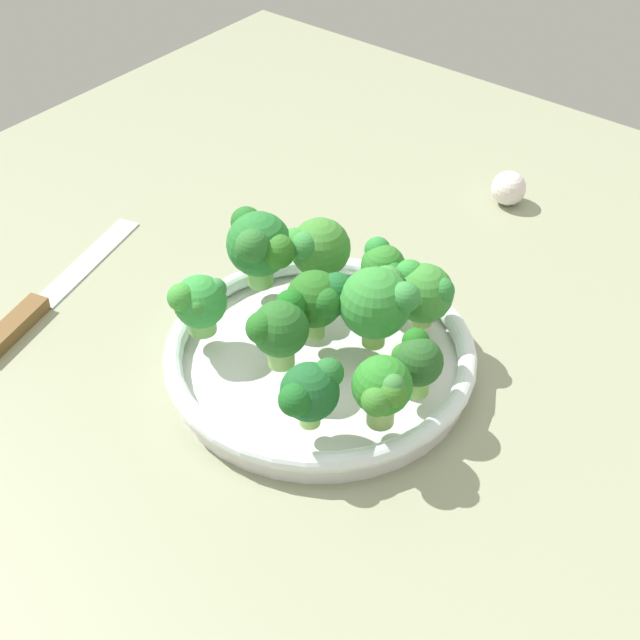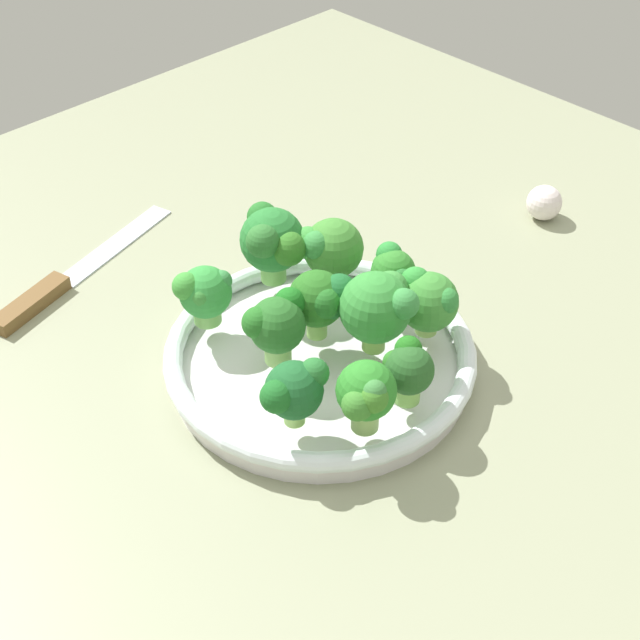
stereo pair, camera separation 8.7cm
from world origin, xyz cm
name	(u,v)px [view 2 (the right image)]	position (x,y,z in cm)	size (l,w,h in cm)	color
ground_plane	(328,395)	(0.00, 0.00, -1.25)	(130.00, 130.00, 2.50)	gray
bowl	(320,357)	(2.00, -0.91, 1.70)	(29.66, 29.66, 3.33)	white
broccoli_floret_0	(204,293)	(12.05, 4.60, 6.88)	(5.10, 5.58, 6.13)	#7EC460
broccoli_floret_1	(393,271)	(1.96, -10.72, 6.84)	(4.94, 4.43, 5.94)	#8FDB74
broccoli_floret_2	(408,369)	(-8.35, -1.35, 6.82)	(4.55, 4.41, 5.93)	#8AC85A
broccoli_floret_3	(428,300)	(-3.64, -9.52, 7.07)	(6.06, 5.74, 6.57)	#9DC761
broccoli_floret_4	(366,394)	(-8.57, 4.05, 7.55)	(5.42, 5.86, 6.86)	#95BE67
broccoli_floret_5	(329,248)	(8.41, -8.39, 7.42)	(6.38, 6.56, 7.06)	#76B95B
broccoli_floret_6	(272,241)	(12.39, -4.44, 8.30)	(8.28, 7.12, 8.11)	#78BF5A
broccoli_floret_7	(294,390)	(-3.71, 7.70, 7.13)	(5.06, 6.48, 6.28)	#A1D867
broccoli_floret_8	(275,324)	(3.36, 3.37, 7.53)	(5.23, 6.46, 6.80)	#81B75B
broccoli_floret_9	(378,306)	(-1.91, -4.49, 8.21)	(7.47, 7.50, 8.19)	#86B850
broccoli_floret_10	(322,300)	(2.72, -1.89, 7.79)	(5.83, 5.77, 7.06)	#84B354
knife	(63,281)	(30.82, 9.41, 0.55)	(9.22, 26.31, 1.50)	silver
garlic_bulb	(544,203)	(2.78, -38.08, 2.06)	(4.12, 4.12, 4.12)	white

